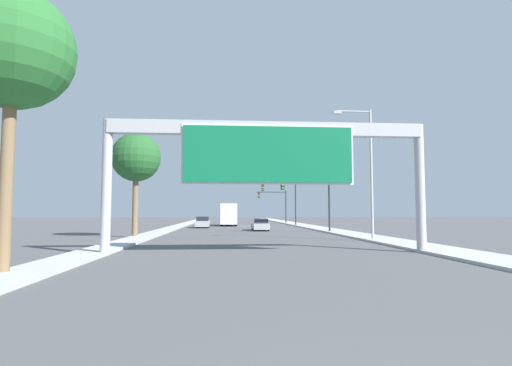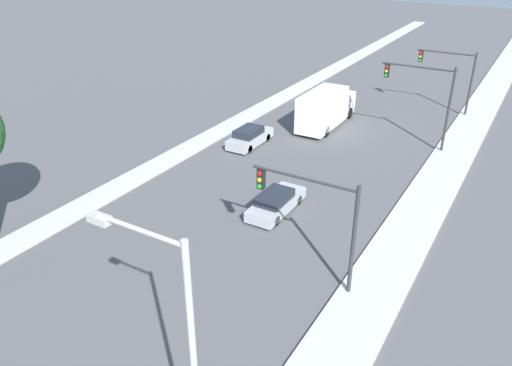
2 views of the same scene
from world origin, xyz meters
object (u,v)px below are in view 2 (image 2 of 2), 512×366
at_px(traffic_light_near_intersection, 318,212).
at_px(traffic_light_mid_block, 427,92).
at_px(car_mid_right, 276,202).
at_px(truck_box_primary, 326,108).
at_px(car_far_right, 250,137).
at_px(traffic_light_far_intersection, 453,71).

height_order(traffic_light_near_intersection, traffic_light_mid_block, traffic_light_mid_block).
xyz_separation_m(car_mid_right, truck_box_primary, (-3.50, 15.53, 1.04)).
bearing_deg(traffic_light_mid_block, car_far_right, -151.59).
bearing_deg(truck_box_primary, car_mid_right, -77.30).
xyz_separation_m(car_far_right, traffic_light_near_intersection, (11.94, -13.51, 3.30)).
bearing_deg(traffic_light_mid_block, traffic_light_far_intersection, 90.16).
relative_size(truck_box_primary, traffic_light_mid_block, 1.22).
relative_size(car_far_right, traffic_light_mid_block, 0.69).
xyz_separation_m(car_mid_right, traffic_light_near_intersection, (4.94, -5.10, 3.36)).
bearing_deg(car_mid_right, truck_box_primary, 102.70).
bearing_deg(traffic_light_mid_block, car_mid_right, -108.57).
distance_m(car_mid_right, truck_box_primary, 15.95).
relative_size(car_far_right, traffic_light_far_intersection, 0.78).
bearing_deg(car_far_right, traffic_light_near_intersection, -48.52).
relative_size(traffic_light_mid_block, traffic_light_far_intersection, 1.13).
bearing_deg(traffic_light_mid_block, truck_box_primary, 175.74).
relative_size(traffic_light_near_intersection, traffic_light_mid_block, 0.87).
distance_m(car_mid_right, car_far_right, 10.94).
distance_m(truck_box_primary, traffic_light_near_intersection, 22.41).
xyz_separation_m(car_mid_right, traffic_light_mid_block, (5.01, 14.90, 3.94)).
xyz_separation_m(traffic_light_near_intersection, traffic_light_mid_block, (0.06, 20.00, 0.57)).
bearing_deg(traffic_light_far_intersection, traffic_light_mid_block, -89.84).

